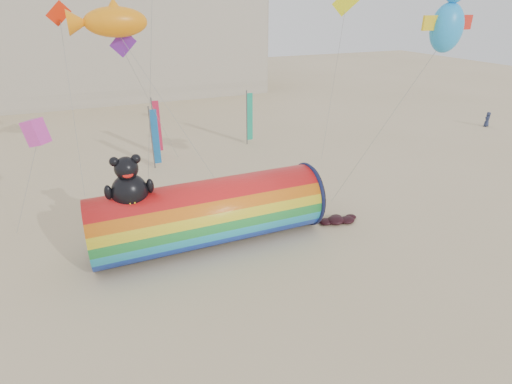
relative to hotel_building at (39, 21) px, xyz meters
name	(u,v)px	position (x,y,z in m)	size (l,w,h in m)	color
ground	(258,241)	(12.00, -45.95, -10.31)	(160.00, 160.00, 0.00)	#CCB58C
hotel_building	(39,21)	(0.00, 0.00, 0.00)	(60.40, 15.40, 20.60)	#B7AD99
windsock_assembly	(209,211)	(9.48, -44.88, -8.35)	(12.80, 3.90, 5.90)	red
kite_handler	(310,198)	(16.57, -43.82, -9.39)	(0.67, 0.44, 1.85)	slate
fabric_bundle	(338,220)	(17.49, -45.85, -10.14)	(2.62, 1.35, 0.41)	black
festival_banners	(189,126)	(12.13, -30.18, -7.67)	(10.06, 3.16, 5.20)	#59595E
flying_kites	(197,19)	(10.43, -41.14, 1.37)	(20.70, 13.23, 11.59)	orange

